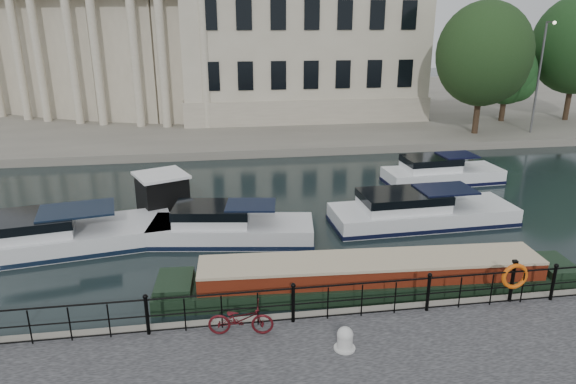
% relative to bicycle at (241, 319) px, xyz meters
% --- Properties ---
extents(ground_plane, '(160.00, 160.00, 0.00)m').
position_rel_bicycle_xyz_m(ground_plane, '(1.50, 2.63, -1.02)').
color(ground_plane, black).
rests_on(ground_plane, ground).
extents(far_bank, '(120.00, 42.00, 0.55)m').
position_rel_bicycle_xyz_m(far_bank, '(1.50, 41.63, -0.74)').
color(far_bank, '#6B665B').
rests_on(far_bank, ground_plane).
extents(railing, '(24.14, 0.14, 1.22)m').
position_rel_bicycle_xyz_m(railing, '(1.50, 0.38, 0.19)').
color(railing, black).
rests_on(railing, near_quay).
extents(civic_building, '(53.55, 31.84, 16.85)m').
position_rel_bicycle_xyz_m(civic_building, '(0.50, 37.33, 6.02)').
color(civic_building, '#ADA38C').
rests_on(civic_building, far_bank).
extents(bicycle, '(1.84, 0.84, 0.93)m').
position_rel_bicycle_xyz_m(bicycle, '(0.00, 0.00, 0.00)').
color(bicycle, '#450C11').
rests_on(bicycle, near_quay).
extents(mooring_bollard, '(0.57, 0.57, 0.64)m').
position_rel_bicycle_xyz_m(mooring_bollard, '(2.62, -1.08, -0.17)').
color(mooring_bollard, '#BABAB6').
rests_on(mooring_bollard, near_quay).
extents(life_ring_post, '(0.84, 0.21, 1.37)m').
position_rel_bicycle_xyz_m(life_ring_post, '(8.21, 0.43, 0.39)').
color(life_ring_post, black).
rests_on(life_ring_post, near_quay).
extents(narrowboat, '(14.33, 2.67, 1.53)m').
position_rel_bicycle_xyz_m(narrowboat, '(4.50, 2.65, -0.65)').
color(narrowboat, black).
rests_on(narrowboat, ground_plane).
extents(harbour_hut, '(3.63, 3.37, 2.18)m').
position_rel_bicycle_xyz_m(harbour_hut, '(-2.89, 10.66, -0.06)').
color(harbour_hut, '#6B665B').
rests_on(harbour_hut, ground_plane).
extents(cabin_cruisers, '(27.60, 9.64, 1.99)m').
position_rel_bicycle_xyz_m(cabin_cruisers, '(2.01, 8.97, -0.65)').
color(cabin_cruisers, silver).
rests_on(cabin_cruisers, ground_plane).
extents(trees, '(17.36, 10.94, 10.20)m').
position_rel_bicycle_xyz_m(trees, '(24.90, 25.87, 5.05)').
color(trees, black).
rests_on(trees, far_bank).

